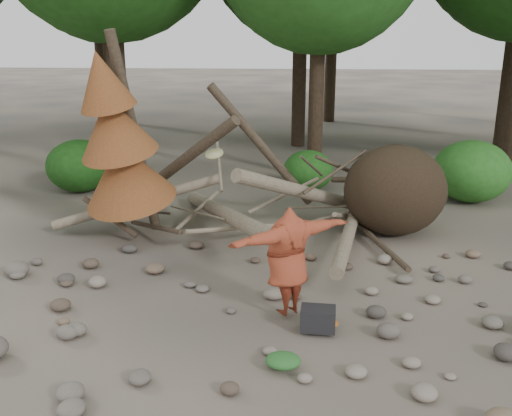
{
  "coord_description": "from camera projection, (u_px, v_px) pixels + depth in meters",
  "views": [
    {
      "loc": [
        0.47,
        -7.73,
        4.3
      ],
      "look_at": [
        -0.2,
        1.5,
        1.4
      ],
      "focal_mm": 40.0,
      "sensor_mm": 36.0,
      "label": 1
    }
  ],
  "objects": [
    {
      "name": "bush_left",
      "position": [
        80.0,
        166.0,
        15.69
      ],
      "size": [
        1.8,
        1.8,
        1.44
      ],
      "primitive_type": "ellipsoid",
      "color": "#1B4F15",
      "rests_on": "ground"
    },
    {
      "name": "frisbee_thrower",
      "position": [
        288.0,
        261.0,
        8.66
      ],
      "size": [
        2.28,
        1.69,
        2.57
      ],
      "color": "#993A22",
      "rests_on": "ground"
    },
    {
      "name": "backpack",
      "position": [
        318.0,
        322.0,
        8.41
      ],
      "size": [
        0.53,
        0.37,
        0.34
      ],
      "primitive_type": "cube",
      "rotation": [
        0.0,
        0.0,
        -0.07
      ],
      "color": "black",
      "rests_on": "ground"
    },
    {
      "name": "cloth_green",
      "position": [
        283.0,
        364.0,
        7.51
      ],
      "size": [
        0.47,
        0.39,
        0.18
      ],
      "primitive_type": "ellipsoid",
      "color": "#2A6628",
      "rests_on": "ground"
    },
    {
      "name": "boulder_mid_left",
      "position": [
        16.0,
        269.0,
        10.38
      ],
      "size": [
        0.47,
        0.42,
        0.28
      ],
      "primitive_type": "ellipsoid",
      "color": "#686158",
      "rests_on": "ground"
    },
    {
      "name": "ground",
      "position": [
        262.0,
        325.0,
        8.67
      ],
      "size": [
        120.0,
        120.0,
        0.0
      ],
      "primitive_type": "plane",
      "color": "#514C44",
      "rests_on": "ground"
    },
    {
      "name": "cloth_orange",
      "position": [
        327.0,
        326.0,
        8.53
      ],
      "size": [
        0.33,
        0.27,
        0.12
      ],
      "primitive_type": "ellipsoid",
      "color": "#AE571D",
      "rests_on": "ground"
    },
    {
      "name": "deadfall_pile",
      "position": [
        368.0,
        192.0,
        12.28
      ],
      "size": [
        8.55,
        5.24,
        3.3
      ],
      "color": "#332619",
      "rests_on": "ground"
    },
    {
      "name": "bush_mid",
      "position": [
        308.0,
        170.0,
        15.87
      ],
      "size": [
        1.4,
        1.4,
        1.12
      ],
      "primitive_type": "ellipsoid",
      "color": "#25641D",
      "rests_on": "ground"
    },
    {
      "name": "bush_right",
      "position": [
        472.0,
        171.0,
        14.75
      ],
      "size": [
        2.0,
        2.0,
        1.6
      ],
      "primitive_type": "ellipsoid",
      "color": "#2F7624",
      "rests_on": "ground"
    },
    {
      "name": "dead_conifer",
      "position": [
        119.0,
        144.0,
        11.47
      ],
      "size": [
        2.06,
        2.16,
        4.35
      ],
      "color": "#4C3F30",
      "rests_on": "ground"
    }
  ]
}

